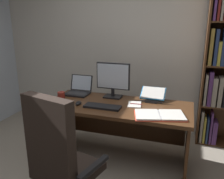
{
  "coord_description": "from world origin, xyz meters",
  "views": [
    {
      "loc": [
        0.75,
        -1.65,
        1.69
      ],
      "look_at": [
        -0.05,
        0.82,
        0.92
      ],
      "focal_mm": 38.16,
      "sensor_mm": 36.0,
      "label": 1
    }
  ],
  "objects": [
    {
      "name": "monitor",
      "position": [
        -0.14,
        1.12,
        0.95
      ],
      "size": [
        0.43,
        0.16,
        0.45
      ],
      "color": "black",
      "rests_on": "desk"
    },
    {
      "name": "notepad",
      "position": [
        0.19,
        0.93,
        0.73
      ],
      "size": [
        0.18,
        0.23,
        0.01
      ],
      "primitive_type": "cube",
      "rotation": [
        0.0,
        0.0,
        0.17
      ],
      "color": "silver",
      "rests_on": "desk"
    },
    {
      "name": "reading_stand_with_book",
      "position": [
        0.36,
        1.17,
        0.8
      ],
      "size": [
        0.3,
        0.26,
        0.14
      ],
      "color": "black",
      "rests_on": "desk"
    },
    {
      "name": "office_chair",
      "position": [
        -0.22,
        -0.09,
        0.48
      ],
      "size": [
        0.69,
        0.6,
        1.13
      ],
      "rotation": [
        0.0,
        0.0,
        -0.26
      ],
      "color": "black",
      "rests_on": "ground"
    },
    {
      "name": "laptop",
      "position": [
        -0.62,
        1.12,
        0.78
      ],
      "size": [
        0.31,
        0.3,
        0.23
      ],
      "color": "black",
      "rests_on": "desk"
    },
    {
      "name": "open_binder",
      "position": [
        0.51,
        0.67,
        0.74
      ],
      "size": [
        0.57,
        0.42,
        0.02
      ],
      "rotation": [
        0.0,
        0.0,
        0.27
      ],
      "color": "#DB422D",
      "rests_on": "desk"
    },
    {
      "name": "computer_mouse",
      "position": [
        -0.44,
        0.72,
        0.75
      ],
      "size": [
        0.06,
        0.1,
        0.04
      ],
      "primitive_type": "ellipsoid",
      "color": "black",
      "rests_on": "desk"
    },
    {
      "name": "pen",
      "position": [
        0.21,
        0.93,
        0.74
      ],
      "size": [
        0.14,
        0.02,
        0.01
      ],
      "primitive_type": "cylinder",
      "rotation": [
        0.0,
        1.57,
        0.11
      ],
      "color": "maroon",
      "rests_on": "notepad"
    },
    {
      "name": "keyboard",
      "position": [
        -0.14,
        0.72,
        0.74
      ],
      "size": [
        0.42,
        0.15,
        0.02
      ],
      "primitive_type": "cube",
      "color": "black",
      "rests_on": "desk"
    },
    {
      "name": "desk",
      "position": [
        -0.0,
        0.95,
        0.53
      ],
      "size": [
        1.7,
        0.75,
        0.73
      ],
      "color": "#4C2D19",
      "rests_on": "ground"
    },
    {
      "name": "coffee_mug",
      "position": [
        -0.73,
        0.83,
        0.78
      ],
      "size": [
        0.09,
        0.09,
        0.1
      ],
      "primitive_type": "cylinder",
      "color": "maroon",
      "rests_on": "desk"
    },
    {
      "name": "wall_back",
      "position": [
        0.0,
        1.96,
        1.34
      ],
      "size": [
        5.1,
        0.12,
        2.68
      ],
      "primitive_type": "cube",
      "color": "beige",
      "rests_on": "ground"
    }
  ]
}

